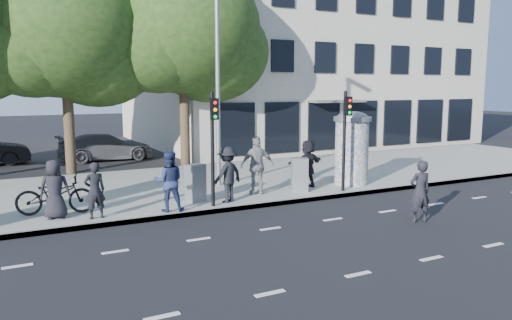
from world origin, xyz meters
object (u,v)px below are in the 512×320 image
cabinet_right (300,175)px  ped_a (55,189)px  traffic_pole_far (345,130)px  ped_b (95,190)px  car_right (106,147)px  ped_c (169,181)px  ped_d (227,174)px  ad_column_right (352,146)px  ped_f (308,164)px  bicycle (55,195)px  cabinet_left (196,183)px  ped_e (257,165)px  traffic_pole_near (213,137)px  street_lamp (218,54)px  man_road (420,191)px

cabinet_right → ped_a: bearing=-156.0°
traffic_pole_far → ped_b: bearing=178.5°
ped_b → car_right: ped_b is taller
ped_c → ped_d: ped_c is taller
ped_c → ped_d: bearing=-155.8°
ad_column_right → ped_a: ad_column_right is taller
traffic_pole_far → ped_f: 1.82m
ped_a → bicycle: ped_a is taller
traffic_pole_far → cabinet_left: (-5.04, 0.90, -1.50)m
ped_d → ped_e: size_ratio=0.89×
traffic_pole_near → ped_a: traffic_pole_near is taller
ped_a → cabinet_right: bearing=-169.5°
ad_column_right → cabinet_right: bearing=-174.1°
ped_d → ped_e: 1.43m
street_lamp → car_right: (-2.24, 9.30, -4.13)m
ped_d → cabinet_right: size_ratio=1.51×
ped_b → bicycle: bearing=-53.2°
ped_b → ped_e: bearing=-178.1°
traffic_pole_near → traffic_pole_far: bearing=0.0°
ped_a → traffic_pole_far: bearing=-173.6°
ped_a → car_right: 11.97m
traffic_pole_far → ped_d: (-4.20, 0.35, -1.22)m
ped_b → ped_d: size_ratio=0.90×
bicycle → ped_c: bearing=-98.8°
ad_column_right → bicycle: bearing=178.3°
bicycle → car_right: bearing=-5.1°
street_lamp → ped_c: street_lamp is taller
ped_a → ped_b: 1.07m
ped_d → ped_f: 3.50m
street_lamp → ped_b: bearing=-151.1°
cabinet_left → street_lamp: bearing=31.7°
ped_e → car_right: size_ratio=0.42×
car_right → ped_d: bearing=-173.5°
bicycle → ped_a: bearing=-172.9°
ped_a → ped_d: size_ratio=0.94×
ad_column_right → traffic_pole_far: traffic_pole_far is taller
ped_a → ped_c: bearing=179.1°
ped_d → cabinet_right: bearing=165.3°
ped_c → car_right: size_ratio=0.38×
ped_c → cabinet_left: 1.41m
ped_c → ped_d: 1.96m
ped_c → ped_e: (3.26, 0.82, 0.10)m
traffic_pole_far → car_right: size_ratio=0.74×
man_road → bicycle: bearing=-17.7°
ped_d → ped_b: bearing=-18.9°
ped_f → car_right: ped_f is taller
traffic_pole_far → street_lamp: (-3.40, 2.84, 2.56)m
traffic_pole_far → ped_a: 9.24m
ped_c → man_road: ped_c is taller
ped_b → ped_f: ped_f is taller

